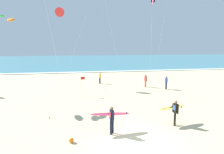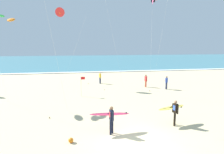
{
  "view_description": "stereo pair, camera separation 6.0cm",
  "coord_description": "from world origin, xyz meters",
  "px_view_note": "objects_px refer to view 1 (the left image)",
  "views": [
    {
      "loc": [
        -3.01,
        -9.48,
        5.26
      ],
      "look_at": [
        -0.12,
        6.73,
        2.51
      ],
      "focal_mm": 30.83,
      "sensor_mm": 36.0,
      "label": 1
    },
    {
      "loc": [
        -2.96,
        -9.49,
        5.26
      ],
      "look_at": [
        -0.12,
        6.73,
        2.51
      ],
      "focal_mm": 30.83,
      "sensor_mm": 36.0,
      "label": 2
    }
  ],
  "objects_px": {
    "kite_arc_emerald_far": "(0,19)",
    "bystander_blue_top": "(166,83)",
    "beach_ball": "(71,140)",
    "surfer_trailing": "(173,109)",
    "bystander_yellow_top": "(100,78)",
    "kite_delta_scarlet_near": "(60,12)",
    "lifeguard_flag": "(81,84)",
    "bystander_red_top": "(146,81)",
    "kite_delta_rose_distant": "(153,0)",
    "surfer_lead": "(111,116)"
  },
  "relations": [
    {
      "from": "beach_ball",
      "to": "kite_arc_emerald_far",
      "type": "bearing_deg",
      "value": 125.03
    },
    {
      "from": "surfer_lead",
      "to": "surfer_trailing",
      "type": "bearing_deg",
      "value": 6.51
    },
    {
      "from": "surfer_trailing",
      "to": "beach_ball",
      "type": "xyz_separation_m",
      "value": [
        -6.63,
        -1.33,
        -0.9
      ]
    },
    {
      "from": "kite_arc_emerald_far",
      "to": "surfer_trailing",
      "type": "bearing_deg",
      "value": -29.76
    },
    {
      "from": "surfer_trailing",
      "to": "beach_ball",
      "type": "relative_size",
      "value": 7.86
    },
    {
      "from": "bystander_blue_top",
      "to": "bystander_yellow_top",
      "type": "relative_size",
      "value": 1.0
    },
    {
      "from": "surfer_trailing",
      "to": "bystander_red_top",
      "type": "xyz_separation_m",
      "value": [
        2.2,
        11.41,
        -0.23
      ]
    },
    {
      "from": "bystander_red_top",
      "to": "bystander_yellow_top",
      "type": "bearing_deg",
      "value": 149.46
    },
    {
      "from": "kite_delta_rose_distant",
      "to": "beach_ball",
      "type": "distance_m",
      "value": 13.46
    },
    {
      "from": "surfer_lead",
      "to": "lifeguard_flag",
      "type": "height_order",
      "value": "lifeguard_flag"
    },
    {
      "from": "surfer_lead",
      "to": "bystander_red_top",
      "type": "height_order",
      "value": "surfer_lead"
    },
    {
      "from": "surfer_trailing",
      "to": "beach_ball",
      "type": "bearing_deg",
      "value": -168.69
    },
    {
      "from": "surfer_trailing",
      "to": "bystander_yellow_top",
      "type": "relative_size",
      "value": 1.38
    },
    {
      "from": "kite_arc_emerald_far",
      "to": "bystander_red_top",
      "type": "height_order",
      "value": "kite_arc_emerald_far"
    },
    {
      "from": "bystander_red_top",
      "to": "beach_ball",
      "type": "xyz_separation_m",
      "value": [
        -8.82,
        -12.74,
        -0.67
      ]
    },
    {
      "from": "bystander_blue_top",
      "to": "bystander_yellow_top",
      "type": "xyz_separation_m",
      "value": [
        -7.44,
        4.83,
        0.0
      ]
    },
    {
      "from": "kite_arc_emerald_far",
      "to": "bystander_blue_top",
      "type": "xyz_separation_m",
      "value": [
        16.82,
        2.58,
        -6.68
      ]
    },
    {
      "from": "kite_delta_scarlet_near",
      "to": "beach_ball",
      "type": "bearing_deg",
      "value": -84.36
    },
    {
      "from": "surfer_trailing",
      "to": "bystander_red_top",
      "type": "bearing_deg",
      "value": 79.1
    },
    {
      "from": "surfer_trailing",
      "to": "bystander_blue_top",
      "type": "relative_size",
      "value": 1.38
    },
    {
      "from": "bystander_blue_top",
      "to": "bystander_yellow_top",
      "type": "distance_m",
      "value": 8.87
    },
    {
      "from": "kite_arc_emerald_far",
      "to": "bystander_red_top",
      "type": "relative_size",
      "value": 4.92
    },
    {
      "from": "lifeguard_flag",
      "to": "bystander_red_top",
      "type": "bearing_deg",
      "value": 21.01
    },
    {
      "from": "bystander_red_top",
      "to": "beach_ball",
      "type": "distance_m",
      "value": 15.51
    },
    {
      "from": "kite_arc_emerald_far",
      "to": "bystander_yellow_top",
      "type": "distance_m",
      "value": 13.69
    },
    {
      "from": "bystander_red_top",
      "to": "beach_ball",
      "type": "height_order",
      "value": "bystander_red_top"
    },
    {
      "from": "kite_delta_rose_distant",
      "to": "kite_delta_scarlet_near",
      "type": "bearing_deg",
      "value": 133.59
    },
    {
      "from": "kite_delta_scarlet_near",
      "to": "bystander_red_top",
      "type": "height_order",
      "value": "kite_delta_scarlet_near"
    },
    {
      "from": "bystander_blue_top",
      "to": "bystander_red_top",
      "type": "xyz_separation_m",
      "value": [
        -2.01,
        1.62,
        0.0
      ]
    },
    {
      "from": "kite_delta_rose_distant",
      "to": "bystander_blue_top",
      "type": "xyz_separation_m",
      "value": [
        3.67,
        4.16,
        -8.35
      ]
    },
    {
      "from": "surfer_lead",
      "to": "bystander_red_top",
      "type": "relative_size",
      "value": 1.6
    },
    {
      "from": "kite_arc_emerald_far",
      "to": "kite_delta_scarlet_near",
      "type": "bearing_deg",
      "value": 60.1
    },
    {
      "from": "bystander_red_top",
      "to": "bystander_blue_top",
      "type": "bearing_deg",
      "value": -38.86
    },
    {
      "from": "bystander_blue_top",
      "to": "lifeguard_flag",
      "type": "relative_size",
      "value": 0.76
    },
    {
      "from": "kite_arc_emerald_far",
      "to": "beach_ball",
      "type": "distance_m",
      "value": 12.76
    },
    {
      "from": "surfer_lead",
      "to": "kite_delta_scarlet_near",
      "type": "distance_m",
      "value": 17.86
    },
    {
      "from": "bystander_blue_top",
      "to": "lifeguard_flag",
      "type": "height_order",
      "value": "lifeguard_flag"
    },
    {
      "from": "kite_delta_scarlet_near",
      "to": "bystander_blue_top",
      "type": "relative_size",
      "value": 6.26
    },
    {
      "from": "kite_arc_emerald_far",
      "to": "kite_delta_rose_distant",
      "type": "bearing_deg",
      "value": -6.85
    },
    {
      "from": "bystander_blue_top",
      "to": "kite_delta_scarlet_near",
      "type": "bearing_deg",
      "value": 157.91
    },
    {
      "from": "kite_delta_scarlet_near",
      "to": "lifeguard_flag",
      "type": "height_order",
      "value": "kite_delta_scarlet_near"
    },
    {
      "from": "kite_delta_scarlet_near",
      "to": "lifeguard_flag",
      "type": "xyz_separation_m",
      "value": [
        2.37,
        -6.52,
        -8.06
      ]
    },
    {
      "from": "surfer_trailing",
      "to": "kite_delta_rose_distant",
      "type": "distance_m",
      "value": 9.89
    },
    {
      "from": "bystander_yellow_top",
      "to": "lifeguard_flag",
      "type": "distance_m",
      "value": 6.84
    },
    {
      "from": "bystander_blue_top",
      "to": "beach_ball",
      "type": "relative_size",
      "value": 5.68
    },
    {
      "from": "kite_delta_scarlet_near",
      "to": "bystander_yellow_top",
      "type": "bearing_deg",
      "value": -2.52
    },
    {
      "from": "surfer_trailing",
      "to": "bystander_yellow_top",
      "type": "height_order",
      "value": "surfer_trailing"
    },
    {
      "from": "surfer_lead",
      "to": "bystander_blue_top",
      "type": "distance_m",
      "value": 13.34
    },
    {
      "from": "bystander_red_top",
      "to": "kite_delta_rose_distant",
      "type": "bearing_deg",
      "value": -105.97
    },
    {
      "from": "kite_arc_emerald_far",
      "to": "kite_delta_rose_distant",
      "type": "relative_size",
      "value": 0.81
    }
  ]
}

